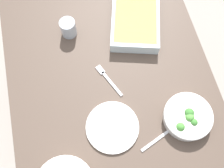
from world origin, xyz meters
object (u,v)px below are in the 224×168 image
Objects in this scene: drink_cup at (68,28)px; fork_on_table at (107,78)px; baking_dish at (135,22)px; side_plate at (112,127)px; spoon_by_broccoli at (163,135)px; broccoli_bowl at (188,117)px.

drink_cup reaches higher than fork_on_table.
baking_dish is 0.51m from side_plate.
spoon_by_broccoli is (0.08, 0.20, -0.00)m from side_plate.
fork_on_table is (0.27, 0.12, -0.04)m from drink_cup.
baking_dish is at bearing 177.69° from spoon_by_broccoli.
side_plate is (-0.03, -0.31, -0.02)m from broccoli_bowl.
drink_cup is at bearing -152.90° from spoon_by_broccoli.
spoon_by_broccoli is (0.04, -0.11, -0.03)m from broccoli_bowl.
side_plate is at bearing 10.82° from drink_cup.
broccoli_bowl is at bearing 47.85° from fork_on_table.
fork_on_table is at bearing 24.42° from drink_cup.
broccoli_bowl is 0.92× the size of side_plate.
fork_on_table is (-0.30, -0.17, -0.00)m from spoon_by_broccoli.
fork_on_table is at bearing -38.42° from baking_dish.
baking_dish is 0.31m from fork_on_table.
fork_on_table is at bearing 172.36° from side_plate.
spoon_by_broccoli is (0.57, 0.29, -0.03)m from drink_cup.
side_plate is 1.30× the size of spoon_by_broccoli.
side_plate is 0.22m from fork_on_table.
fork_on_table is (-0.22, 0.03, -0.00)m from side_plate.
broccoli_bowl is 0.12m from spoon_by_broccoli.
side_plate reaches higher than spoon_by_broccoli.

